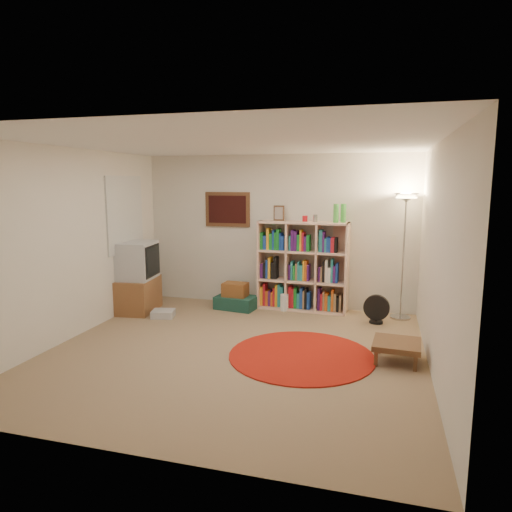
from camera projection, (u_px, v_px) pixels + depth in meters
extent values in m
cube|color=#8B7051|center=(235.00, 352.00, 5.59)|extent=(4.50, 4.50, 0.02)
cube|color=white|center=(233.00, 142.00, 5.19)|extent=(4.50, 4.50, 0.02)
cube|color=silver|center=(277.00, 231.00, 7.54)|extent=(4.50, 0.02, 2.50)
cube|color=silver|center=(135.00, 297.00, 3.24)|extent=(4.50, 0.02, 2.50)
cube|color=silver|center=(71.00, 244.00, 5.99)|extent=(0.02, 4.50, 2.50)
cube|color=silver|center=(438.00, 260.00, 4.80)|extent=(0.02, 4.50, 2.50)
cube|color=#4B2C1A|center=(228.00, 209.00, 7.68)|extent=(0.78, 0.04, 0.58)
cube|color=#3A0D0B|center=(227.00, 209.00, 7.66)|extent=(0.66, 0.01, 0.46)
cube|color=white|center=(125.00, 215.00, 7.17)|extent=(0.03, 1.00, 1.20)
cube|color=beige|center=(393.00, 238.00, 7.04)|extent=(0.08, 0.01, 0.12)
cube|color=#FFC8AA|center=(302.00, 308.00, 7.45)|extent=(1.45, 0.47, 0.03)
cube|color=#FFC8AA|center=(304.00, 223.00, 7.22)|extent=(1.45, 0.47, 0.03)
cube|color=#FFC8AA|center=(261.00, 264.00, 7.55)|extent=(0.05, 0.41, 1.44)
cube|color=#FFC8AA|center=(347.00, 269.00, 7.12)|extent=(0.05, 0.41, 1.44)
cube|color=#FFC8AA|center=(305.00, 264.00, 7.52)|extent=(1.44, 0.08, 1.44)
cube|color=#FFC8AA|center=(288.00, 265.00, 7.41)|extent=(0.05, 0.39, 1.38)
cube|color=#FFC8AA|center=(318.00, 267.00, 7.26)|extent=(0.05, 0.39, 1.38)
cube|color=#FFC8AA|center=(303.00, 281.00, 7.37)|extent=(1.39, 0.45, 0.03)
cube|color=#FFC8AA|center=(303.00, 251.00, 7.30)|extent=(1.39, 0.45, 0.03)
cube|color=yellow|center=(263.00, 295.00, 7.58)|extent=(0.05, 0.17, 0.31)
cube|color=red|center=(265.00, 294.00, 7.57)|extent=(0.05, 0.17, 0.37)
cube|color=#DB5D1B|center=(268.00, 298.00, 7.56)|extent=(0.05, 0.17, 0.25)
cube|color=#4B1B6D|center=(270.00, 298.00, 7.55)|extent=(0.05, 0.17, 0.25)
cube|color=#DB5D1B|center=(273.00, 299.00, 7.54)|extent=(0.04, 0.17, 0.23)
cube|color=red|center=(275.00, 296.00, 7.52)|extent=(0.04, 0.17, 0.31)
cube|color=yellow|center=(277.00, 295.00, 7.50)|extent=(0.05, 0.17, 0.36)
cube|color=teal|center=(280.00, 295.00, 7.49)|extent=(0.05, 0.17, 0.37)
cube|color=teal|center=(283.00, 296.00, 7.48)|extent=(0.05, 0.17, 0.34)
cube|color=#4B1B6D|center=(263.00, 270.00, 7.52)|extent=(0.05, 0.17, 0.23)
cube|color=black|center=(265.00, 270.00, 7.50)|extent=(0.05, 0.17, 0.25)
cube|color=#1B42A4|center=(268.00, 269.00, 7.48)|extent=(0.04, 0.17, 0.30)
cube|color=yellow|center=(270.00, 267.00, 7.47)|extent=(0.05, 0.17, 0.34)
cube|color=black|center=(273.00, 270.00, 7.46)|extent=(0.05, 0.17, 0.26)
cube|color=black|center=(276.00, 267.00, 7.44)|extent=(0.05, 0.17, 0.36)
cube|color=#1B892D|center=(263.00, 241.00, 7.44)|extent=(0.05, 0.17, 0.29)
cube|color=#1B42A4|center=(266.00, 243.00, 7.43)|extent=(0.06, 0.17, 0.24)
cube|color=yellow|center=(269.00, 239.00, 7.40)|extent=(0.05, 0.17, 0.36)
cube|color=#1B892D|center=(272.00, 242.00, 7.39)|extent=(0.05, 0.17, 0.27)
cube|color=#1B42A4|center=(274.00, 240.00, 7.37)|extent=(0.03, 0.17, 0.33)
cube|color=#1B892D|center=(276.00, 241.00, 7.37)|extent=(0.04, 0.17, 0.30)
cube|color=#1B892D|center=(279.00, 240.00, 7.35)|extent=(0.05, 0.17, 0.35)
cube|color=#1B42A4|center=(281.00, 242.00, 7.34)|extent=(0.03, 0.17, 0.28)
cube|color=#1B42A4|center=(283.00, 243.00, 7.33)|extent=(0.05, 0.17, 0.24)
cube|color=red|center=(290.00, 296.00, 7.44)|extent=(0.05, 0.17, 0.35)
cube|color=red|center=(293.00, 297.00, 7.42)|extent=(0.05, 0.17, 0.32)
cube|color=#1B892D|center=(296.00, 297.00, 7.41)|extent=(0.05, 0.17, 0.33)
cube|color=teal|center=(299.00, 300.00, 7.40)|extent=(0.05, 0.17, 0.25)
cube|color=#1B42A4|center=(302.00, 298.00, 7.38)|extent=(0.05, 0.17, 0.33)
cube|color=#967552|center=(304.00, 299.00, 7.37)|extent=(0.03, 0.17, 0.29)
cube|color=black|center=(306.00, 298.00, 7.36)|extent=(0.04, 0.17, 0.33)
cube|color=#1B42A4|center=(309.00, 300.00, 7.35)|extent=(0.05, 0.17, 0.28)
cube|color=#4B1B6D|center=(290.00, 272.00, 7.37)|extent=(0.04, 0.17, 0.25)
cube|color=teal|center=(293.00, 270.00, 7.36)|extent=(0.04, 0.17, 0.30)
cube|color=#1B892D|center=(295.00, 272.00, 7.35)|extent=(0.04, 0.17, 0.23)
cube|color=#967552|center=(297.00, 271.00, 7.34)|extent=(0.04, 0.17, 0.27)
cube|color=teal|center=(299.00, 271.00, 7.32)|extent=(0.03, 0.17, 0.30)
cube|color=teal|center=(302.00, 272.00, 7.32)|extent=(0.06, 0.17, 0.24)
cube|color=yellow|center=(304.00, 270.00, 7.30)|extent=(0.04, 0.17, 0.32)
cube|color=#DB5D1B|center=(307.00, 270.00, 7.29)|extent=(0.04, 0.17, 0.32)
cube|color=#4B1B6D|center=(309.00, 272.00, 7.28)|extent=(0.04, 0.17, 0.26)
cube|color=teal|center=(291.00, 243.00, 7.30)|extent=(0.03, 0.17, 0.25)
cube|color=#4B1B6D|center=(293.00, 240.00, 7.28)|extent=(0.05, 0.17, 0.34)
cube|color=#4B1B6D|center=(296.00, 241.00, 7.26)|extent=(0.05, 0.17, 0.32)
cube|color=#1B892D|center=(299.00, 243.00, 7.25)|extent=(0.05, 0.17, 0.27)
cube|color=yellow|center=(301.00, 241.00, 7.24)|extent=(0.03, 0.17, 0.35)
cube|color=red|center=(303.00, 242.00, 7.23)|extent=(0.04, 0.17, 0.31)
cube|color=#4B1B6D|center=(306.00, 244.00, 7.22)|extent=(0.04, 0.17, 0.25)
cube|color=#1B892D|center=(309.00, 243.00, 7.21)|extent=(0.05, 0.17, 0.27)
cube|color=#4B1B6D|center=(319.00, 299.00, 7.29)|extent=(0.04, 0.17, 0.35)
cube|color=red|center=(322.00, 301.00, 7.29)|extent=(0.04, 0.17, 0.27)
cube|color=#967552|center=(324.00, 300.00, 7.27)|extent=(0.04, 0.17, 0.31)
cube|color=#DB5D1B|center=(327.00, 301.00, 7.26)|extent=(0.05, 0.17, 0.28)
cube|color=teal|center=(330.00, 303.00, 7.25)|extent=(0.05, 0.17, 0.24)
cube|color=#DB5D1B|center=(333.00, 300.00, 7.23)|extent=(0.04, 0.17, 0.34)
cube|color=#967552|center=(335.00, 302.00, 7.22)|extent=(0.05, 0.17, 0.29)
cube|color=black|center=(338.00, 304.00, 7.21)|extent=(0.05, 0.17, 0.23)
cube|color=#967552|center=(341.00, 303.00, 7.20)|extent=(0.04, 0.17, 0.27)
cube|color=#4B1B6D|center=(320.00, 274.00, 7.23)|extent=(0.04, 0.17, 0.23)
cube|color=#967552|center=(322.00, 274.00, 7.22)|extent=(0.03, 0.17, 0.24)
cube|color=black|center=(324.00, 271.00, 7.20)|extent=(0.04, 0.17, 0.33)
cube|color=white|center=(327.00, 271.00, 7.18)|extent=(0.05, 0.17, 0.35)
cube|color=white|center=(330.00, 274.00, 7.18)|extent=(0.05, 0.17, 0.23)
cube|color=teal|center=(332.00, 270.00, 7.16)|extent=(0.04, 0.17, 0.37)
cube|color=#4B1B6D|center=(335.00, 274.00, 7.15)|extent=(0.04, 0.17, 0.27)
cube|color=#1B42A4|center=(337.00, 273.00, 7.14)|extent=(0.04, 0.17, 0.31)
cube|color=teal|center=(321.00, 241.00, 7.14)|extent=(0.06, 0.17, 0.36)
cube|color=#4B1B6D|center=(324.00, 242.00, 7.13)|extent=(0.04, 0.17, 0.33)
cube|color=teal|center=(326.00, 245.00, 7.13)|extent=(0.03, 0.17, 0.23)
cube|color=#1B42A4|center=(328.00, 245.00, 7.12)|extent=(0.04, 0.17, 0.25)
cube|color=#1B42A4|center=(330.00, 245.00, 7.11)|extent=(0.04, 0.17, 0.24)
cube|color=red|center=(333.00, 245.00, 7.09)|extent=(0.06, 0.17, 0.24)
cube|color=black|center=(336.00, 245.00, 7.08)|extent=(0.05, 0.17, 0.24)
cube|color=#4B2C1A|center=(279.00, 213.00, 7.34)|extent=(0.18, 0.03, 0.25)
cube|color=#A49489|center=(279.00, 213.00, 7.33)|extent=(0.13, 0.02, 0.19)
cylinder|color=#B21018|center=(305.00, 219.00, 7.21)|extent=(0.09, 0.09, 0.09)
cylinder|color=#ABABAF|center=(315.00, 218.00, 7.15)|extent=(0.07, 0.07, 0.11)
cylinder|color=#4EBF49|center=(336.00, 213.00, 7.00)|extent=(0.09, 0.09, 0.29)
cylinder|color=#4EBF49|center=(343.00, 213.00, 7.04)|extent=(0.09, 0.09, 0.29)
cylinder|color=#ABABAF|center=(400.00, 317.00, 6.96)|extent=(0.39, 0.39, 0.03)
cylinder|color=#ABABAF|center=(403.00, 259.00, 6.81)|extent=(0.03, 0.03, 1.77)
cone|color=#ABABAF|center=(406.00, 198.00, 6.67)|extent=(0.47, 0.47, 0.14)
cylinder|color=#FFD88C|center=(406.00, 197.00, 6.66)|extent=(0.38, 0.38, 0.02)
cylinder|color=black|center=(376.00, 322.00, 6.72)|extent=(0.21, 0.21, 0.03)
cylinder|color=black|center=(376.00, 316.00, 6.71)|extent=(0.04, 0.04, 0.15)
cylinder|color=black|center=(377.00, 307.00, 6.67)|extent=(0.38, 0.10, 0.38)
cube|color=brown|center=(138.00, 295.00, 7.32)|extent=(0.62, 0.83, 0.54)
cube|color=#BBBBC0|center=(136.00, 260.00, 7.23)|extent=(0.61, 0.70, 0.59)
cube|color=black|center=(153.00, 261.00, 7.18)|extent=(0.08, 0.55, 0.49)
cube|color=black|center=(153.00, 261.00, 7.18)|extent=(0.07, 0.49, 0.43)
cube|color=#BBBBC0|center=(163.00, 314.00, 7.01)|extent=(0.39, 0.34, 0.11)
cube|color=#163D34|center=(236.00, 302.00, 7.48)|extent=(0.70, 0.51, 0.21)
cube|color=brown|center=(235.00, 290.00, 7.45)|extent=(0.41, 0.30, 0.22)
cylinder|color=white|center=(284.00, 302.00, 7.36)|extent=(0.17, 0.17, 0.27)
cylinder|color=#97140A|center=(301.00, 355.00, 5.45)|extent=(1.74, 1.74, 0.02)
cube|color=#4B2C1A|center=(397.00, 344.00, 5.25)|extent=(0.56, 0.56, 0.06)
cube|color=#4B2C1A|center=(376.00, 358.00, 5.14)|extent=(0.05, 0.05, 0.19)
cube|color=#4B2C1A|center=(415.00, 363.00, 5.00)|extent=(0.05, 0.05, 0.19)
cube|color=#4B2C1A|center=(379.00, 346.00, 5.53)|extent=(0.05, 0.05, 0.19)
cube|color=#4B2C1A|center=(416.00, 350.00, 5.39)|extent=(0.05, 0.05, 0.19)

